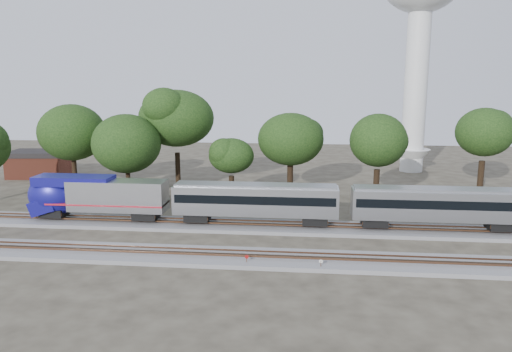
{
  "coord_description": "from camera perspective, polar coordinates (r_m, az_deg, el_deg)",
  "views": [
    {
      "loc": [
        7.54,
        -47.15,
        16.4
      ],
      "look_at": [
        2.11,
        5.0,
        6.13
      ],
      "focal_mm": 35.0,
      "sensor_mm": 36.0,
      "label": 1
    }
  ],
  "objects": [
    {
      "name": "ground",
      "position": [
        50.49,
        -3.0,
        -7.89
      ],
      "size": [
        160.0,
        160.0,
        0.0
      ],
      "primitive_type": "plane",
      "color": "#383328",
      "rests_on": "ground"
    },
    {
      "name": "track_far",
      "position": [
        56.08,
        -2.05,
        -5.71
      ],
      "size": [
        160.0,
        5.0,
        0.73
      ],
      "color": "slate",
      "rests_on": "ground"
    },
    {
      "name": "track_near",
      "position": [
        46.71,
        -3.77,
        -9.23
      ],
      "size": [
        160.0,
        5.0,
        0.73
      ],
      "color": "slate",
      "rests_on": "ground"
    },
    {
      "name": "train",
      "position": [
        56.53,
        20.22,
        -3.0
      ],
      "size": [
        94.1,
        3.25,
        4.79
      ],
      "color": "#A9ABB0",
      "rests_on": "ground"
    },
    {
      "name": "switch_stand_red",
      "position": [
        44.79,
        -1.07,
        -9.49
      ],
      "size": [
        0.33,
        0.08,
        1.04
      ],
      "rotation": [
        0.0,
        0.0,
        0.14
      ],
      "color": "#512D19",
      "rests_on": "ground"
    },
    {
      "name": "switch_stand_white",
      "position": [
        44.17,
        7.42,
        -9.9
      ],
      "size": [
        0.33,
        0.06,
        1.02
      ],
      "rotation": [
        0.0,
        0.0,
        -0.11
      ],
      "color": "#512D19",
      "rests_on": "ground"
    },
    {
      "name": "switch_lever",
      "position": [
        45.02,
        5.23,
        -10.13
      ],
      "size": [
        0.56,
        0.42,
        0.3
      ],
      "primitive_type": "cube",
      "rotation": [
        0.0,
        0.0,
        -0.26
      ],
      "color": "#512D19",
      "rests_on": "ground"
    },
    {
      "name": "water_tower",
      "position": [
        93.62,
        18.32,
        18.28
      ],
      "size": [
        14.14,
        14.14,
        39.13
      ],
      "color": "silver",
      "rests_on": "ground"
    },
    {
      "name": "brick_building",
      "position": [
        92.26,
        -23.58,
        1.31
      ],
      "size": [
        9.83,
        7.46,
        4.39
      ],
      "rotation": [
        0.0,
        0.0,
        0.11
      ],
      "color": "brown",
      "rests_on": "ground"
    },
    {
      "name": "tree_1",
      "position": [
        77.33,
        -20.3,
        4.68
      ],
      "size": [
        8.86,
        8.86,
        12.49
      ],
      "color": "black",
      "rests_on": "ground"
    },
    {
      "name": "tree_2",
      "position": [
        70.05,
        -14.59,
        3.59
      ],
      "size": [
        7.84,
        7.84,
        11.05
      ],
      "color": "black",
      "rests_on": "ground"
    },
    {
      "name": "tree_3",
      "position": [
        72.8,
        -9.1,
        6.52
      ],
      "size": [
        10.97,
        10.97,
        15.46
      ],
      "color": "black",
      "rests_on": "ground"
    },
    {
      "name": "tree_4",
      "position": [
        67.91,
        -2.84,
        2.31
      ],
      "size": [
        6.18,
        6.18,
        8.71
      ],
      "color": "black",
      "rests_on": "ground"
    },
    {
      "name": "tree_5",
      "position": [
        70.52,
        3.97,
        4.2
      ],
      "size": [
        8.13,
        8.13,
        11.46
      ],
      "color": "black",
      "rests_on": "ground"
    },
    {
      "name": "tree_6",
      "position": [
        67.43,
        13.8,
        3.97
      ],
      "size": [
        8.58,
        8.58,
        12.09
      ],
      "color": "black",
      "rests_on": "ground"
    },
    {
      "name": "tree_7",
      "position": [
        77.95,
        24.66,
        4.56
      ],
      "size": [
        9.07,
        9.07,
        12.79
      ],
      "color": "black",
      "rests_on": "ground"
    }
  ]
}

